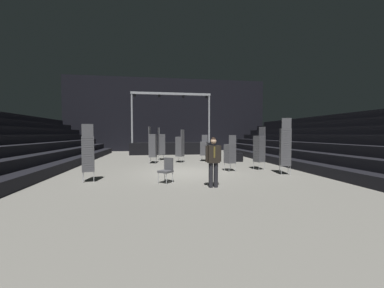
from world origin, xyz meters
name	(u,v)px	position (x,y,z in m)	size (l,w,h in m)	color
ground_plane	(184,173)	(0.00, 0.00, -0.05)	(22.00, 30.00, 0.10)	gray
arena_end_wall	(169,115)	(0.00, 15.00, 4.00)	(22.00, 0.30, 8.00)	black
bleacher_bank_left	(4,140)	(-8.38, 1.00, 1.58)	(5.25, 24.00, 3.15)	black
bleacher_bank_right	(327,139)	(8.38, 1.00, 1.58)	(5.25, 24.00, 3.15)	black
stage_riser	(171,147)	(0.00, 11.03, 0.62)	(7.39, 2.90, 5.54)	black
man_with_tie	(213,159)	(0.61, -3.33, 0.98)	(0.57, 0.25, 1.73)	black
chair_stack_front_left	(230,153)	(2.29, 0.04, 0.90)	(0.57, 0.57, 1.79)	#B2B5BA
chair_stack_front_right	(204,148)	(1.87, 4.42, 0.90)	(0.58, 0.58, 1.79)	#B2B5BA
chair_stack_mid_left	(259,148)	(3.95, 0.30, 1.11)	(0.57, 0.57, 2.22)	#B2B5BA
chair_stack_mid_right	(285,146)	(4.50, -1.23, 1.28)	(0.56, 0.56, 2.56)	#B2B5BA
chair_stack_mid_centre	(153,145)	(-1.57, 3.74, 1.15)	(0.53, 0.53, 2.31)	#B2B5BA
chair_stack_rear_left	(161,144)	(-0.99, 5.60, 1.15)	(0.52, 0.52, 2.31)	#B2B5BA
chair_stack_rear_right	(88,153)	(-3.93, -1.66, 1.11)	(0.53, 0.53, 2.22)	#B2B5BA
chair_stack_rear_centre	(180,146)	(0.18, 3.95, 1.07)	(0.61, 0.61, 2.14)	#B2B5BA
equipment_road_case	(236,157)	(4.01, 4.02, 0.28)	(0.90, 0.60, 0.56)	black
loose_chair_near_man	(167,169)	(-0.95, -2.33, 0.53)	(0.62, 0.62, 0.95)	#B2B5BA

